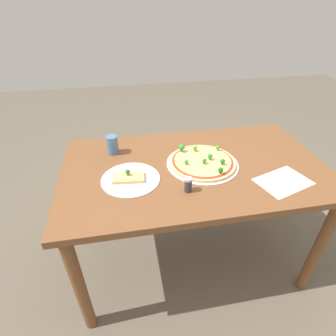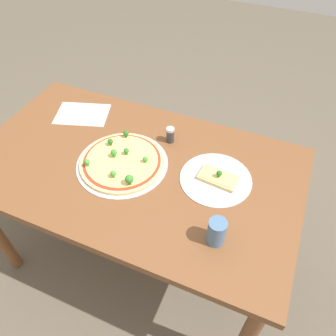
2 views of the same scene
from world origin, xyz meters
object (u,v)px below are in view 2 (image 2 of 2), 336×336
at_px(dining_table, 135,180).
at_px(pizza_tray_whole, 122,162).
at_px(drinking_cup, 216,232).
at_px(pizza_tray_slice, 217,178).
at_px(condiment_shaker, 170,135).

bearing_deg(dining_table, pizza_tray_whole, 12.83).
height_order(dining_table, drinking_cup, drinking_cup).
bearing_deg(pizza_tray_whole, drinking_cup, 157.11).
relative_size(pizza_tray_slice, condiment_shaker, 3.92).
xyz_separation_m(pizza_tray_slice, condiment_shaker, (0.26, -0.14, 0.03)).
distance_m(pizza_tray_slice, drinking_cup, 0.28).
relative_size(dining_table, pizza_tray_whole, 3.61).
bearing_deg(pizza_tray_slice, pizza_tray_whole, 10.30).
relative_size(pizza_tray_whole, drinking_cup, 3.61).
height_order(drinking_cup, condiment_shaker, drinking_cup).
height_order(pizza_tray_whole, pizza_tray_slice, pizza_tray_whole).
bearing_deg(condiment_shaker, drinking_cup, 129.61).
relative_size(drinking_cup, condiment_shaker, 1.44).
distance_m(pizza_tray_whole, drinking_cup, 0.51).
xyz_separation_m(dining_table, drinking_cup, (-0.42, 0.21, 0.15)).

